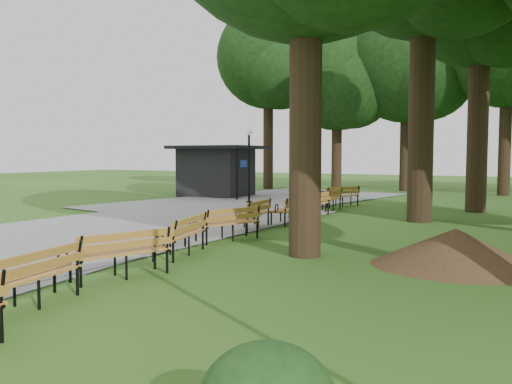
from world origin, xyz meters
The scene contains 15 objects.
ground centered at (0.00, 0.00, 0.00)m, with size 100.00×100.00×0.00m, color #2D5F1B.
path centered at (-4.00, 3.00, 0.03)m, with size 12.00×38.00×0.06m, color gray.
person centered at (-0.67, 9.17, 0.86)m, with size 0.62×0.41×1.71m, color black.
kiosk centered at (-7.98, 15.09, 1.32)m, with size 4.22×3.67×2.64m, color black, non-canonical shape.
lamp_post centered at (-4.46, 12.38, 2.40)m, with size 0.32×0.32×3.37m.
dirt_mound centered at (5.73, 2.55, 0.38)m, with size 2.74×2.74×0.76m, color #47301C.
bench_1 centered at (0.83, -3.28, 0.44)m, with size 1.90×0.64×0.88m, color #BA732B, non-canonical shape.
bench_2 centered at (0.67, -1.23, 0.44)m, with size 1.90×0.64×0.88m, color #BA732B, non-canonical shape.
bench_3 centered at (0.29, 0.99, 0.44)m, with size 1.90×0.64×0.88m, color #BA732B, non-canonical shape.
bench_4 centered at (0.15, 3.17, 0.44)m, with size 1.90×0.64×0.88m, color #BA732B, non-canonical shape.
bench_5 centered at (-0.33, 5.24, 0.44)m, with size 1.90×0.64×0.88m, color #BA732B, non-canonical shape.
bench_6 centered at (0.00, 6.99, 0.44)m, with size 1.90×0.64×0.88m, color #BA732B, non-canonical shape.
bench_7 centered at (-0.03, 9.13, 0.44)m, with size 1.90×0.64×0.88m, color #BA732B, non-canonical shape.
bench_8 centered at (-0.26, 11.23, 0.44)m, with size 1.90×0.64×0.88m, color #BA732B, non-canonical shape.
bench_9 centered at (-0.45, 13.02, 0.44)m, with size 1.90×0.64×0.88m, color #BA732B, non-canonical shape.
Camera 1 is at (7.26, -8.20, 2.17)m, focal length 37.32 mm.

